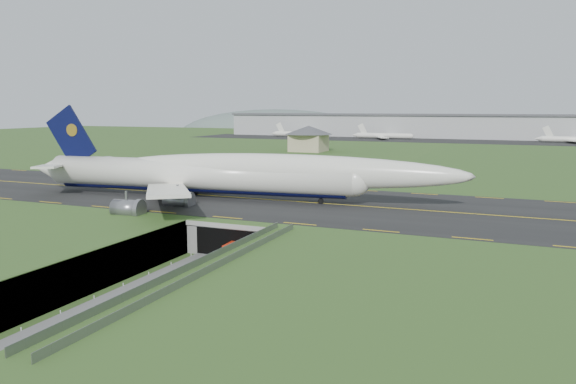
% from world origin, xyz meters
% --- Properties ---
extents(ground, '(900.00, 900.00, 0.00)m').
position_xyz_m(ground, '(0.00, 0.00, 0.00)').
color(ground, '#335823').
rests_on(ground, ground).
extents(airfield_deck, '(800.00, 800.00, 6.00)m').
position_xyz_m(airfield_deck, '(0.00, 0.00, 3.00)').
color(airfield_deck, gray).
rests_on(airfield_deck, ground).
extents(trench_road, '(12.00, 75.00, 0.20)m').
position_xyz_m(trench_road, '(0.00, -7.50, 0.10)').
color(trench_road, slate).
rests_on(trench_road, ground).
extents(taxiway, '(800.00, 44.00, 0.18)m').
position_xyz_m(taxiway, '(0.00, 33.00, 6.09)').
color(taxiway, black).
rests_on(taxiway, airfield_deck).
extents(tunnel_portal, '(17.00, 22.30, 6.00)m').
position_xyz_m(tunnel_portal, '(0.00, 16.71, 3.33)').
color(tunnel_portal, gray).
rests_on(tunnel_portal, ground).
extents(guideway, '(3.00, 53.00, 7.05)m').
position_xyz_m(guideway, '(11.00, -19.11, 5.32)').
color(guideway, '#A8A8A3').
rests_on(guideway, ground).
extents(jumbo_jet, '(99.71, 62.91, 20.93)m').
position_xyz_m(jumbo_jet, '(-12.12, 29.77, 11.64)').
color(jumbo_jet, white).
rests_on(jumbo_jet, ground).
extents(shuttle_tram, '(3.20, 7.45, 2.98)m').
position_xyz_m(shuttle_tram, '(2.34, 7.84, 1.64)').
color(shuttle_tram, red).
rests_on(shuttle_tram, ground).
extents(service_building, '(21.62, 21.62, 11.67)m').
position_xyz_m(service_building, '(-43.46, 162.19, 12.92)').
color(service_building, '#BDAE88').
rests_on(service_building, ground).
extents(cargo_terminal, '(320.00, 67.00, 15.60)m').
position_xyz_m(cargo_terminal, '(-0.18, 299.41, 13.96)').
color(cargo_terminal, '#B2B2B2').
rests_on(cargo_terminal, ground).
extents(distant_hills, '(700.00, 91.00, 60.00)m').
position_xyz_m(distant_hills, '(64.38, 430.00, -4.00)').
color(distant_hills, '#566762').
rests_on(distant_hills, ground).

